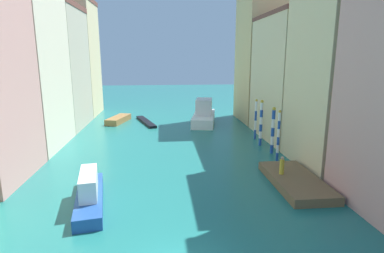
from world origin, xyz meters
The scene contains 17 objects.
ground_plane centered at (0.00, 24.50, 0.00)m, with size 154.00×154.00×0.00m, color #1E6B66.
building_left_2 centered at (-14.96, 22.51, 10.57)m, with size 6.77×10.26×21.11m.
building_left_3 centered at (-14.96, 33.06, 8.43)m, with size 6.77×11.00×16.84m.
building_left_4 centered at (-14.96, 43.16, 9.59)m, with size 6.77×9.18×19.15m.
building_right_1 centered at (14.96, 13.62, 8.86)m, with size 6.77×8.74×17.69m.
building_right_2 centered at (14.96, 24.04, 7.40)m, with size 6.77×12.01×14.78m.
building_right_3 centered at (14.96, 35.10, 10.94)m, with size 6.77×9.45×21.86m.
waterfront_dock centered at (9.61, 9.35, 0.33)m, with size 3.46×7.75×0.65m.
person_on_dock centered at (8.76, 10.13, 1.32)m, with size 0.36×0.36×1.45m.
mooring_pole_0 centered at (10.33, 15.22, 2.52)m, with size 0.27×0.27×4.95m.
mooring_pole_1 centered at (10.66, 17.65, 2.48)m, with size 0.38×0.38×4.85m.
mooring_pole_2 centered at (10.38, 20.71, 2.64)m, with size 0.36×0.36×5.17m.
mooring_pole_3 centered at (10.59, 23.41, 2.50)m, with size 0.30×0.30×4.90m.
vaporetto_white centered at (5.69, 33.58, 1.29)m, with size 4.86×10.25×3.65m.
gondola_black centered at (-3.07, 34.49, 0.18)m, with size 3.46×8.50×0.36m.
motorboat_0 centered at (-7.28, 35.34, 0.44)m, with size 3.39×6.21×0.87m.
motorboat_1 centered at (-5.62, 7.57, 0.81)m, with size 2.93×7.62×2.25m.
Camera 1 is at (-0.64, -12.70, 9.74)m, focal length 29.38 mm.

